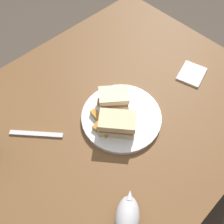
# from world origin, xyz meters

# --- Properties ---
(ground_plane) EXTENTS (6.00, 6.00, 0.00)m
(ground_plane) POSITION_xyz_m (0.00, 0.00, 0.00)
(ground_plane) COLOR #4C4238
(dining_table) EXTENTS (1.21, 0.89, 0.75)m
(dining_table) POSITION_xyz_m (0.00, 0.00, 0.38)
(dining_table) COLOR brown
(dining_table) RESTS_ON ground
(plate) EXTENTS (0.28, 0.28, 0.02)m
(plate) POSITION_xyz_m (-0.04, 0.05, 0.76)
(plate) COLOR white
(plate) RESTS_ON dining_table
(sandwich_half_left) EXTENTS (0.12, 0.12, 0.06)m
(sandwich_half_left) POSITION_xyz_m (-0.05, 0.00, 0.80)
(sandwich_half_left) COLOR beige
(sandwich_half_left) RESTS_ON plate
(sandwich_half_right) EXTENTS (0.13, 0.14, 0.06)m
(sandwich_half_right) POSITION_xyz_m (0.01, 0.08, 0.80)
(sandwich_half_right) COLOR beige
(sandwich_half_right) RESTS_ON plate
(potato_wedge_front) EXTENTS (0.04, 0.05, 0.02)m
(potato_wedge_front) POSITION_xyz_m (-0.03, -0.02, 0.78)
(potato_wedge_front) COLOR #B77F33
(potato_wedge_front) RESTS_ON plate
(potato_wedge_middle) EXTENTS (0.03, 0.05, 0.02)m
(potato_wedge_middle) POSITION_xyz_m (0.03, 0.00, 0.78)
(potato_wedge_middle) COLOR #B77F33
(potato_wedge_middle) RESTS_ON plate
(potato_wedge_back) EXTENTS (0.03, 0.05, 0.02)m
(potato_wedge_back) POSITION_xyz_m (0.05, 0.06, 0.78)
(potato_wedge_back) COLOR #B77F33
(potato_wedge_back) RESTS_ON plate
(potato_wedge_left_edge) EXTENTS (0.03, 0.04, 0.02)m
(potato_wedge_left_edge) POSITION_xyz_m (0.01, 0.04, 0.78)
(potato_wedge_left_edge) COLOR #B77F33
(potato_wedge_left_edge) RESTS_ON plate
(potato_wedge_right_edge) EXTENTS (0.05, 0.02, 0.02)m
(potato_wedge_right_edge) POSITION_xyz_m (0.03, 0.05, 0.78)
(potato_wedge_right_edge) COLOR gold
(potato_wedge_right_edge) RESTS_ON plate
(potato_wedge_stray) EXTENTS (0.05, 0.03, 0.02)m
(potato_wedge_stray) POSITION_xyz_m (0.05, 0.03, 0.78)
(potato_wedge_stray) COLOR #B77F33
(potato_wedge_stray) RESTS_ON plate
(gravy_boat) EXTENTS (0.13, 0.12, 0.07)m
(gravy_boat) POSITION_xyz_m (0.19, 0.30, 0.80)
(gravy_boat) COLOR #B7B7BC
(gravy_boat) RESTS_ON dining_table
(napkin) EXTENTS (0.13, 0.12, 0.01)m
(napkin) POSITION_xyz_m (-0.38, 0.10, 0.76)
(napkin) COLOR white
(napkin) RESTS_ON dining_table
(fork) EXTENTS (0.13, 0.14, 0.01)m
(fork) POSITION_xyz_m (0.21, -0.10, 0.76)
(fork) COLOR silver
(fork) RESTS_ON dining_table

